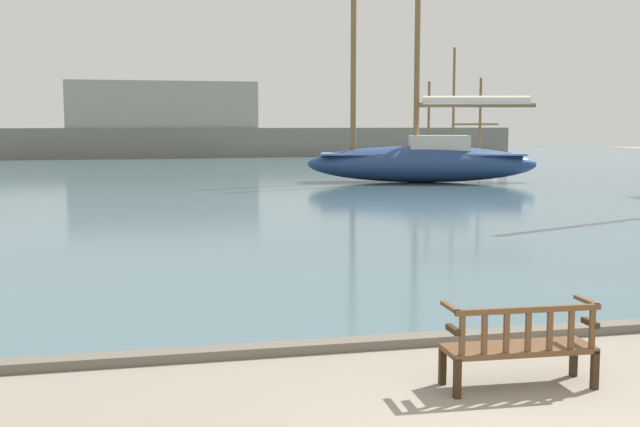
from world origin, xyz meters
name	(u,v)px	position (x,y,z in m)	size (l,w,h in m)	color
harbor_water	(189,169)	(0.00, 44.00, 0.04)	(100.00, 80.00, 0.08)	#476670
quay_edge_kerb	(405,341)	(0.00, 3.85, 0.06)	(40.00, 0.30, 0.12)	#675F54
park_bench	(520,345)	(0.64, 2.02, 0.47)	(1.62, 0.58, 0.92)	#322113
sailboat_far_port	(455,156)	(16.02, 40.75, 0.76)	(6.45, 2.89, 7.29)	silver
sailboat_nearest_port	(423,159)	(9.73, 29.44, 1.17)	(10.87, 5.32, 11.62)	navy
far_breakwater	(169,133)	(-0.48, 59.64, 2.01)	(56.64, 2.40, 7.32)	slate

